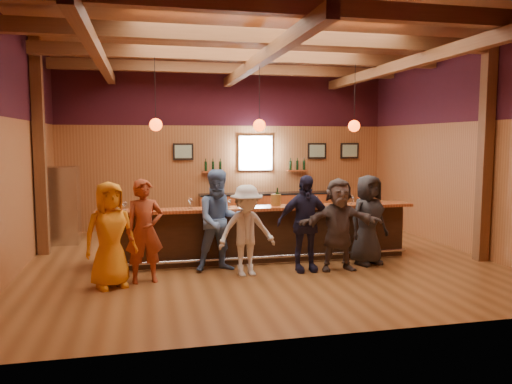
{
  "coord_description": "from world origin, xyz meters",
  "views": [
    {
      "loc": [
        -2.22,
        -9.64,
        2.42
      ],
      "look_at": [
        0.0,
        0.3,
        1.35
      ],
      "focal_mm": 35.0,
      "sensor_mm": 36.0,
      "label": 1
    }
  ],
  "objects_px": {
    "customer_dark": "(368,220)",
    "bar_counter": "(258,233)",
    "customer_white": "(247,231)",
    "customer_denim": "(220,221)",
    "customer_orange": "(110,235)",
    "ice_bucket": "(276,200)",
    "customer_redvest": "(145,231)",
    "bartender": "(304,212)",
    "customer_navy": "(305,223)",
    "bottle_a": "(277,198)",
    "back_bar_cabinet": "(271,210)",
    "stainless_fridge": "(63,205)",
    "customer_brown": "(339,224)"
  },
  "relations": [
    {
      "from": "customer_dark",
      "to": "bar_counter",
      "type": "bearing_deg",
      "value": 137.0
    },
    {
      "from": "customer_white",
      "to": "customer_dark",
      "type": "xyz_separation_m",
      "value": [
        2.47,
        0.3,
        0.06
      ]
    },
    {
      "from": "customer_denim",
      "to": "bar_counter",
      "type": "bearing_deg",
      "value": 36.27
    },
    {
      "from": "customer_orange",
      "to": "ice_bucket",
      "type": "bearing_deg",
      "value": -0.1
    },
    {
      "from": "bar_counter",
      "to": "customer_redvest",
      "type": "bearing_deg",
      "value": -150.94
    },
    {
      "from": "customer_denim",
      "to": "bartender",
      "type": "relative_size",
      "value": 1.22
    },
    {
      "from": "customer_redvest",
      "to": "customer_navy",
      "type": "xyz_separation_m",
      "value": [
        2.87,
        0.1,
        0.01
      ]
    },
    {
      "from": "customer_redvest",
      "to": "bartender",
      "type": "bearing_deg",
      "value": 23.44
    },
    {
      "from": "customer_orange",
      "to": "customer_dark",
      "type": "bearing_deg",
      "value": -15.39
    },
    {
      "from": "bottle_a",
      "to": "back_bar_cabinet",
      "type": "bearing_deg",
      "value": 77.48
    },
    {
      "from": "stainless_fridge",
      "to": "customer_dark",
      "type": "height_order",
      "value": "stainless_fridge"
    },
    {
      "from": "customer_orange",
      "to": "customer_navy",
      "type": "xyz_separation_m",
      "value": [
        3.42,
        0.28,
        0.02
      ]
    },
    {
      "from": "customer_white",
      "to": "customer_navy",
      "type": "relative_size",
      "value": 0.91
    },
    {
      "from": "bartender",
      "to": "bottle_a",
      "type": "bearing_deg",
      "value": 45.37
    },
    {
      "from": "customer_navy",
      "to": "bartender",
      "type": "bearing_deg",
      "value": 71.91
    },
    {
      "from": "bar_counter",
      "to": "stainless_fridge",
      "type": "bearing_deg",
      "value": 149.24
    },
    {
      "from": "bartender",
      "to": "customer_orange",
      "type": "bearing_deg",
      "value": 25.53
    },
    {
      "from": "customer_navy",
      "to": "bartender",
      "type": "height_order",
      "value": "customer_navy"
    },
    {
      "from": "back_bar_cabinet",
      "to": "ice_bucket",
      "type": "height_order",
      "value": "ice_bucket"
    },
    {
      "from": "customer_brown",
      "to": "customer_dark",
      "type": "xyz_separation_m",
      "value": [
        0.73,
        0.3,
        0.01
      ]
    },
    {
      "from": "customer_denim",
      "to": "customer_navy",
      "type": "distance_m",
      "value": 1.56
    },
    {
      "from": "customer_white",
      "to": "customer_brown",
      "type": "bearing_deg",
      "value": -8.55
    },
    {
      "from": "bartender",
      "to": "back_bar_cabinet",
      "type": "bearing_deg",
      "value": -92.18
    },
    {
      "from": "back_bar_cabinet",
      "to": "customer_orange",
      "type": "distance_m",
      "value": 6.42
    },
    {
      "from": "stainless_fridge",
      "to": "customer_navy",
      "type": "distance_m",
      "value": 5.94
    },
    {
      "from": "customer_orange",
      "to": "bar_counter",
      "type": "bearing_deg",
      "value": 5.72
    },
    {
      "from": "stainless_fridge",
      "to": "customer_redvest",
      "type": "height_order",
      "value": "stainless_fridge"
    },
    {
      "from": "bartender",
      "to": "ice_bucket",
      "type": "bearing_deg",
      "value": 45.41
    },
    {
      "from": "bar_counter",
      "to": "customer_brown",
      "type": "bearing_deg",
      "value": -44.85
    },
    {
      "from": "back_bar_cabinet",
      "to": "ice_bucket",
      "type": "bearing_deg",
      "value": -102.98
    },
    {
      "from": "customer_navy",
      "to": "customer_brown",
      "type": "relative_size",
      "value": 1.04
    },
    {
      "from": "ice_bucket",
      "to": "customer_redvest",
      "type": "bearing_deg",
      "value": -158.09
    },
    {
      "from": "bar_counter",
      "to": "customer_orange",
      "type": "height_order",
      "value": "customer_orange"
    },
    {
      "from": "stainless_fridge",
      "to": "customer_redvest",
      "type": "xyz_separation_m",
      "value": [
        1.85,
        -3.71,
        -0.02
      ]
    },
    {
      "from": "bottle_a",
      "to": "customer_denim",
      "type": "bearing_deg",
      "value": -153.48
    },
    {
      "from": "stainless_fridge",
      "to": "customer_orange",
      "type": "bearing_deg",
      "value": -71.53
    },
    {
      "from": "customer_orange",
      "to": "customer_brown",
      "type": "bearing_deg",
      "value": -18.47
    },
    {
      "from": "back_bar_cabinet",
      "to": "customer_dark",
      "type": "distance_m",
      "value": 4.59
    },
    {
      "from": "bar_counter",
      "to": "customer_brown",
      "type": "height_order",
      "value": "customer_brown"
    },
    {
      "from": "stainless_fridge",
      "to": "customer_denim",
      "type": "height_order",
      "value": "customer_denim"
    },
    {
      "from": "customer_brown",
      "to": "customer_navy",
      "type": "bearing_deg",
      "value": 176.53
    },
    {
      "from": "back_bar_cabinet",
      "to": "customer_dark",
      "type": "height_order",
      "value": "customer_dark"
    },
    {
      "from": "customer_navy",
      "to": "bar_counter",
      "type": "bearing_deg",
      "value": 117.73
    },
    {
      "from": "back_bar_cabinet",
      "to": "bar_counter",
      "type": "bearing_deg",
      "value": -108.34
    },
    {
      "from": "bar_counter",
      "to": "ice_bucket",
      "type": "bearing_deg",
      "value": -35.88
    },
    {
      "from": "customer_orange",
      "to": "customer_denim",
      "type": "xyz_separation_m",
      "value": [
        1.91,
        0.64,
        0.07
      ]
    },
    {
      "from": "customer_orange",
      "to": "ice_bucket",
      "type": "xyz_separation_m",
      "value": [
        3.13,
        1.22,
        0.35
      ]
    },
    {
      "from": "back_bar_cabinet",
      "to": "bottle_a",
      "type": "relative_size",
      "value": 11.38
    },
    {
      "from": "customer_white",
      "to": "customer_navy",
      "type": "height_order",
      "value": "customer_navy"
    },
    {
      "from": "customer_redvest",
      "to": "bartender",
      "type": "distance_m",
      "value": 4.21
    }
  ]
}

